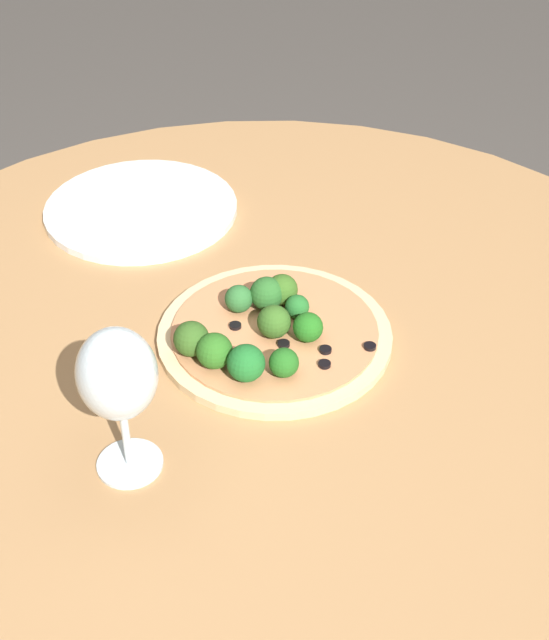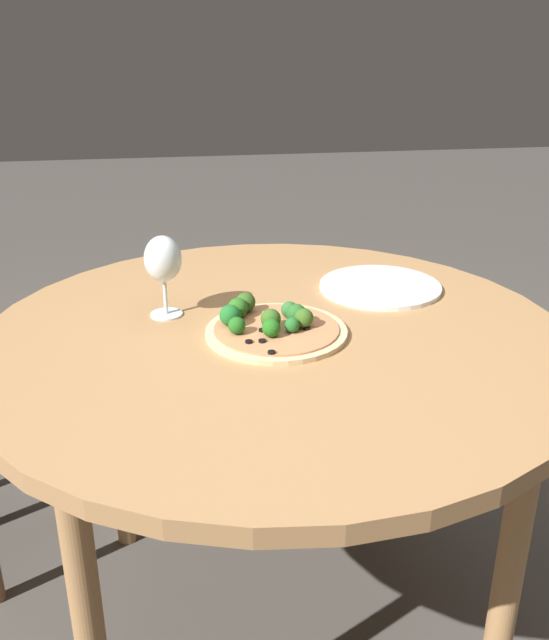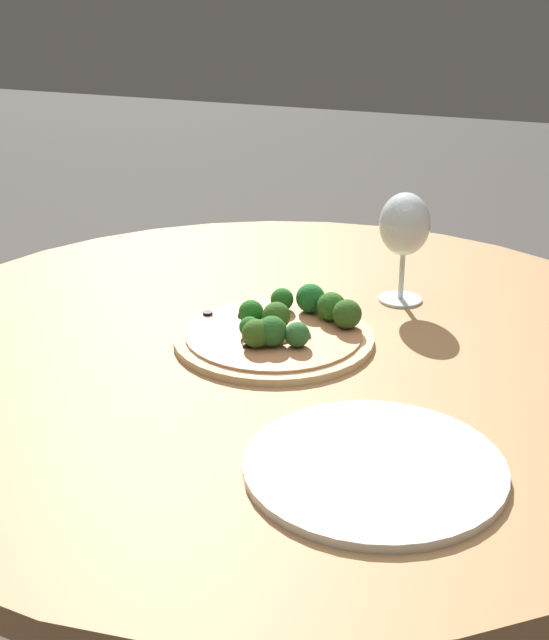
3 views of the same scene
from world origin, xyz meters
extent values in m
plane|color=#4C4742|center=(0.00, 0.00, 0.00)|extent=(12.00, 12.00, 0.00)
cylinder|color=#A87A4C|center=(0.00, 0.00, 0.74)|extent=(1.14, 1.14, 0.03)
cylinder|color=#A87A4C|center=(0.35, -0.35, 0.36)|extent=(0.05, 0.05, 0.72)
cylinder|color=#A87A4C|center=(-0.35, 0.35, 0.36)|extent=(0.05, 0.05, 0.72)
cylinder|color=#A87A4C|center=(0.35, 0.35, 0.36)|extent=(0.05, 0.05, 0.72)
cylinder|color=brown|center=(-0.49, 0.47, 0.20)|extent=(0.04, 0.04, 0.39)
cylinder|color=#DBBC89|center=(0.00, -0.01, 0.76)|extent=(0.27, 0.27, 0.01)
cylinder|color=tan|center=(0.00, -0.01, 0.77)|extent=(0.24, 0.24, 0.00)
sphere|color=#335E1F|center=(-0.01, -0.01, 0.79)|extent=(0.04, 0.04, 0.04)
sphere|color=#2C662F|center=(0.03, 0.03, 0.78)|extent=(0.03, 0.03, 0.03)
sphere|color=#286025|center=(0.04, 0.00, 0.79)|extent=(0.04, 0.04, 0.04)
sphere|color=#30561D|center=(-0.05, 0.08, 0.79)|extent=(0.04, 0.04, 0.04)
sphere|color=#345D1E|center=(0.05, -0.02, 0.79)|extent=(0.04, 0.04, 0.04)
sphere|color=#286221|center=(-0.01, -0.02, 0.78)|extent=(0.03, 0.03, 0.03)
sphere|color=#1D6627|center=(-0.09, 0.01, 0.79)|extent=(0.04, 0.04, 0.04)
sphere|color=#215F1C|center=(-0.08, -0.03, 0.78)|extent=(0.03, 0.03, 0.03)
sphere|color=#216426|center=(0.03, -0.04, 0.78)|extent=(0.03, 0.03, 0.03)
sphere|color=#20641A|center=(-0.02, -0.05, 0.78)|extent=(0.03, 0.03, 0.03)
sphere|color=#2A641D|center=(-0.07, 0.05, 0.79)|extent=(0.04, 0.04, 0.04)
cylinder|color=black|center=(-0.06, -0.07, 0.77)|extent=(0.01, 0.01, 0.00)
cylinder|color=black|center=(0.06, -0.03, 0.77)|extent=(0.01, 0.01, 0.00)
cylinder|color=black|center=(-0.02, -0.12, 0.77)|extent=(0.01, 0.01, 0.00)
cylinder|color=black|center=(-0.03, -0.07, 0.77)|extent=(0.01, 0.01, 0.00)
cylinder|color=black|center=(-0.03, -0.02, 0.77)|extent=(0.01, 0.01, 0.00)
cylinder|color=black|center=(0.00, 0.03, 0.77)|extent=(0.01, 0.01, 0.00)
cylinder|color=silver|center=(-0.21, 0.11, 0.76)|extent=(0.07, 0.07, 0.00)
cylinder|color=silver|center=(-0.21, 0.11, 0.79)|extent=(0.01, 0.01, 0.07)
ellipsoid|color=silver|center=(-0.21, 0.11, 0.87)|extent=(0.07, 0.07, 0.09)
cylinder|color=silver|center=(0.26, 0.20, 0.76)|extent=(0.27, 0.27, 0.01)
camera|label=1|loc=(-0.79, -0.07, 1.41)|focal=50.00mm
camera|label=2|loc=(-0.19, -1.23, 1.31)|focal=40.00mm
camera|label=3|loc=(1.03, 0.37, 1.25)|focal=50.00mm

